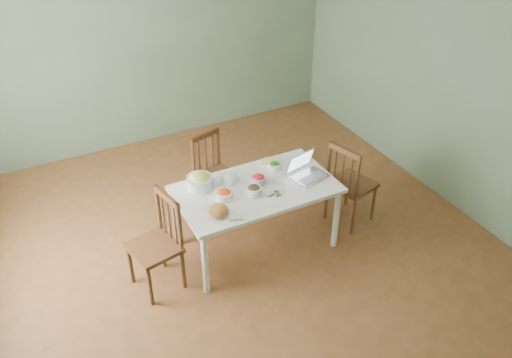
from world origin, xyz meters
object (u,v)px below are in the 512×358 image
bread_boule (219,211)px  laptop (311,168)px  dining_table (256,217)px  bowl_squash (200,181)px  chair_left (154,245)px  chair_right (352,182)px  chair_far (217,175)px

bread_boule → laptop: bearing=7.9°
dining_table → bowl_squash: 0.69m
chair_left → bowl_squash: 0.76m
chair_right → laptop: bearing=76.0°
chair_far → chair_right: bearing=-50.6°
dining_table → chair_far: size_ratio=1.68×
bread_boule → laptop: (1.05, 0.15, 0.06)m
chair_left → bowl_squash: chair_left is taller
dining_table → chair_far: (-0.09, 0.74, 0.10)m
chair_left → chair_right: bearing=78.7°
chair_far → bread_boule: 1.10m
dining_table → chair_left: 1.09m
bread_boule → chair_right: bearing=5.8°
bowl_squash → chair_right: bearing=-11.8°
dining_table → laptop: laptop is taller
bread_boule → bowl_squash: (0.02, 0.49, 0.02)m
dining_table → laptop: size_ratio=4.60×
bread_boule → bowl_squash: size_ratio=0.68×
chair_left → chair_right: chair_right is taller
chair_far → laptop: bearing=-68.4°
dining_table → bowl_squash: bearing=151.6°
laptop → chair_right: bearing=-11.1°
bread_boule → laptop: size_ratio=0.53×
bowl_squash → laptop: bearing=-18.6°
chair_far → chair_left: 1.28m
bowl_squash → chair_far: bearing=51.5°
chair_far → laptop: size_ratio=2.73×
chair_left → chair_right: size_ratio=1.00×
chair_left → bowl_squash: bearing=107.7°
dining_table → bread_boule: (-0.50, -0.24, 0.42)m
laptop → chair_left: bearing=166.9°
chair_left → bowl_squash: size_ratio=3.70×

